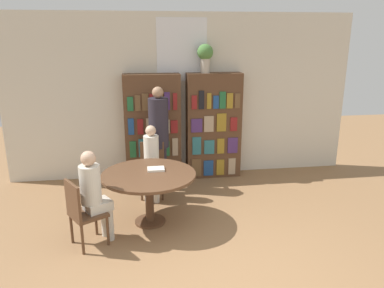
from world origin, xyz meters
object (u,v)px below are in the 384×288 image
bookshelf_right (213,126)px  chair_near_camera (82,211)px  chair_left_side (152,166)px  reading_table (149,181)px  librarian_standing (159,127)px  bookshelf_left (153,128)px  flower_vase (205,55)px  seated_reader_right (94,191)px  seated_reader_left (151,159)px

bookshelf_right → chair_near_camera: bearing=-133.5°
chair_near_camera → chair_left_side: size_ratio=1.00×
bookshelf_right → chair_left_side: bearing=-148.2°
reading_table → librarian_standing: size_ratio=0.74×
bookshelf_left → bookshelf_right: same height
chair_left_side → librarian_standing: 0.67m
flower_vase → chair_left_side: 2.16m
reading_table → seated_reader_right: bearing=-149.0°
librarian_standing → seated_reader_left: bearing=-110.2°
flower_vase → seated_reader_left: 2.09m
bookshelf_right → seated_reader_left: size_ratio=1.58×
chair_near_camera → librarian_standing: 2.14m
chair_near_camera → librarian_standing: (1.08, 1.74, 0.62)m
bookshelf_right → seated_reader_left: 1.54m
chair_near_camera → seated_reader_right: seated_reader_right is taller
bookshelf_right → seated_reader_right: bearing=-132.5°
seated_reader_right → flower_vase: bearing=109.1°
seated_reader_right → chair_left_side: bearing=119.9°
flower_vase → chair_near_camera: flower_vase is taller
seated_reader_left → chair_near_camera: bearing=60.0°
chair_left_side → bookshelf_left: bearing=-89.3°
bookshelf_right → reading_table: 2.17m
librarian_standing → flower_vase: bearing=30.0°
bookshelf_right → chair_near_camera: bookshelf_right is taller
flower_vase → chair_near_camera: 3.46m
reading_table → seated_reader_left: size_ratio=1.07×
reading_table → chair_near_camera: size_ratio=1.48×
bookshelf_left → seated_reader_left: (-0.07, -0.92, -0.28)m
flower_vase → librarian_standing: flower_vase is taller
flower_vase → chair_near_camera: (-1.96, -2.25, -1.76)m
reading_table → chair_left_side: bearing=85.0°
bookshelf_right → seated_reader_right: size_ratio=1.56×
bookshelf_left → bookshelf_right: bearing=-0.0°
bookshelf_left → chair_left_side: bearing=-94.3°
reading_table → librarian_standing: (0.22, 1.23, 0.47)m
flower_vase → bookshelf_left: bearing=-179.7°
chair_near_camera → librarian_standing: bearing=117.2°
bookshelf_left → flower_vase: size_ratio=3.87×
flower_vase → seated_reader_right: (-1.80, -2.16, -1.55)m
bookshelf_right → chair_left_side: (-1.18, -0.73, -0.47)m
flower_vase → librarian_standing: 1.53m
chair_near_camera → bookshelf_right: bearing=105.5°
chair_left_side → librarian_standing: size_ratio=0.50×
bookshelf_left → seated_reader_left: 0.96m
bookshelf_left → seated_reader_left: bearing=-94.5°
bookshelf_left → chair_near_camera: 2.50m
seated_reader_right → chair_near_camera: bearing=-90.0°
chair_near_camera → seated_reader_left: bearing=114.0°
bookshelf_right → flower_vase: size_ratio=3.87×
flower_vase → chair_near_camera: bearing=-131.0°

